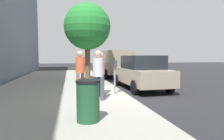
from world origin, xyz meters
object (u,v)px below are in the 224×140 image
object	(u,v)px
pedestrian_at_meter	(100,70)
pedestrian_bystander	(98,71)
parked_van_far	(114,62)
trash_bin	(88,101)
parked_sedan_near	(141,72)
street_tree	(87,27)
parking_officer	(80,68)
parking_meter	(115,70)

from	to	relation	value
pedestrian_at_meter	pedestrian_bystander	distance (m)	0.91
parked_van_far	trash_bin	world-z (taller)	parked_van_far
parked_sedan_near	pedestrian_bystander	bearing A→B (deg)	134.94
pedestrian_at_meter	parked_sedan_near	bearing A→B (deg)	32.62
pedestrian_at_meter	pedestrian_bystander	world-z (taller)	pedestrian_bystander
parked_sedan_near	street_tree	size ratio (longest dim) A/B	0.92
pedestrian_at_meter	trash_bin	xyz separation A→B (m)	(-3.19, 0.79, -0.52)
parked_van_far	street_tree	size ratio (longest dim) A/B	1.08
street_tree	pedestrian_bystander	bearing A→B (deg)	179.00
pedestrian_bystander	parking_officer	size ratio (longest dim) A/B	0.99
parking_meter	trash_bin	size ratio (longest dim) A/B	1.40
parked_sedan_near	parking_meter	bearing A→B (deg)	133.76
pedestrian_at_meter	parked_sedan_near	xyz separation A→B (m)	(1.79, -2.47, -0.28)
parking_meter	street_tree	world-z (taller)	street_tree
parking_officer	trash_bin	distance (m)	3.89
parking_meter	trash_bin	distance (m)	3.54
parking_officer	parking_meter	bearing A→B (deg)	10.73
parked_sedan_near	parked_van_far	xyz separation A→B (m)	(6.50, 0.00, 0.36)
pedestrian_bystander	parked_sedan_near	xyz separation A→B (m)	(2.68, -2.68, -0.32)
street_tree	parked_van_far	bearing A→B (deg)	-32.55
parking_meter	pedestrian_bystander	bearing A→B (deg)	137.38
pedestrian_at_meter	parked_sedan_near	distance (m)	3.07
parking_officer	parked_van_far	size ratio (longest dim) A/B	0.35
parking_meter	pedestrian_at_meter	world-z (taller)	pedestrian_at_meter
pedestrian_bystander	parked_sedan_near	size ratio (longest dim) A/B	0.40
parking_meter	parked_sedan_near	xyz separation A→B (m)	(1.77, -1.85, -0.27)
parked_sedan_near	parked_van_far	world-z (taller)	parked_van_far
pedestrian_at_meter	parking_officer	distance (m)	1.02
trash_bin	parked_sedan_near	bearing A→B (deg)	-33.29
parking_officer	pedestrian_at_meter	bearing A→B (deg)	-5.19
pedestrian_at_meter	street_tree	size ratio (longest dim) A/B	0.36
pedestrian_bystander	street_tree	xyz separation A→B (m)	(5.12, -0.09, 2.31)
parked_sedan_near	street_tree	bearing A→B (deg)	46.71
parked_sedan_near	pedestrian_at_meter	bearing A→B (deg)	125.91
parked_sedan_near	street_tree	distance (m)	4.43
parking_officer	street_tree	bearing A→B (deg)	115.09
parking_meter	parked_van_far	size ratio (longest dim) A/B	0.27
parked_van_far	street_tree	distance (m)	5.33
parking_officer	street_tree	distance (m)	4.30
parking_officer	parked_sedan_near	world-z (taller)	parking_officer
parking_officer	street_tree	xyz separation A→B (m)	(3.57, -0.65, 2.29)
parked_van_far	street_tree	bearing A→B (deg)	147.45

